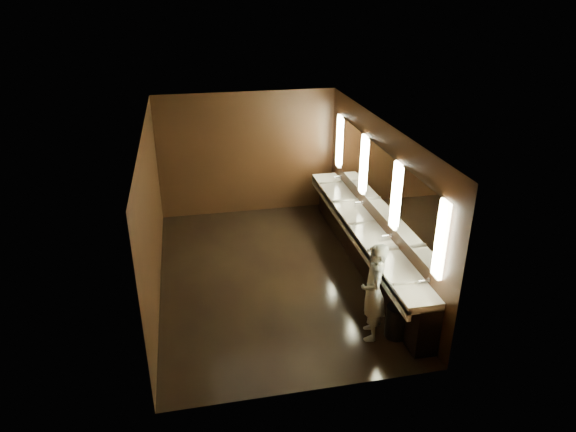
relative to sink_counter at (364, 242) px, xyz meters
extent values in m
plane|color=black|center=(-1.79, 0.00, -0.50)|extent=(6.00, 6.00, 0.00)
cube|color=#2D2D2B|center=(-1.79, 0.00, 2.30)|extent=(4.00, 6.00, 0.02)
cube|color=black|center=(-1.79, 3.00, 0.90)|extent=(4.00, 0.02, 2.80)
cube|color=black|center=(-1.79, -3.00, 0.90)|extent=(4.00, 0.02, 2.80)
cube|color=black|center=(-3.79, 0.00, 0.90)|extent=(0.02, 6.00, 2.80)
cube|color=black|center=(0.21, 0.00, 0.90)|extent=(0.02, 6.00, 2.80)
cube|color=black|center=(0.03, 0.00, -0.09)|extent=(0.36, 5.40, 0.81)
cube|color=white|center=(-0.07, 0.00, 0.35)|extent=(0.55, 5.40, 0.12)
cube|color=white|center=(-0.31, 0.00, 0.27)|extent=(0.06, 5.40, 0.18)
cylinder|color=silver|center=(0.12, -2.20, 0.49)|extent=(0.18, 0.04, 0.04)
cylinder|color=silver|center=(0.12, -0.73, 0.49)|extent=(0.18, 0.04, 0.04)
cylinder|color=silver|center=(0.12, 0.73, 0.49)|extent=(0.18, 0.04, 0.04)
cylinder|color=silver|center=(0.12, 2.20, 0.49)|extent=(0.18, 0.04, 0.04)
cube|color=#FBF8C2|center=(0.18, -2.40, 1.25)|extent=(0.06, 0.22, 1.15)
cube|color=white|center=(0.19, -1.60, 1.25)|extent=(0.03, 1.32, 1.15)
cube|color=#FBF8C2|center=(0.18, -0.80, 1.25)|extent=(0.06, 0.23, 1.15)
cube|color=white|center=(0.19, 0.00, 1.25)|extent=(0.03, 1.32, 1.15)
cube|color=#FBF8C2|center=(0.18, 0.80, 1.25)|extent=(0.06, 0.23, 1.15)
cube|color=white|center=(0.19, 1.60, 1.25)|extent=(0.03, 1.32, 1.15)
cube|color=#FBF8C2|center=(0.18, 2.40, 1.25)|extent=(0.06, 0.22, 1.15)
imported|color=#92B3DA|center=(-0.59, -2.04, 0.29)|extent=(0.51, 0.65, 1.56)
cylinder|color=black|center=(-0.22, -2.13, -0.23)|extent=(0.37, 0.37, 0.52)
camera|label=1|loc=(-3.12, -8.07, 4.49)|focal=32.00mm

